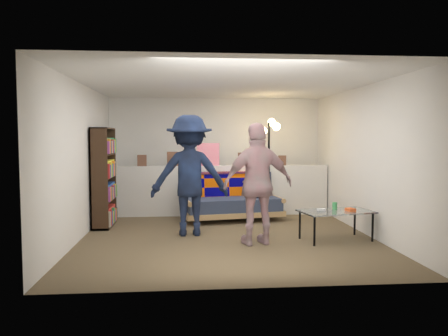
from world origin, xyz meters
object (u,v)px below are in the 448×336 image
(coffee_table, at_px, (336,213))
(person_right, at_px, (258,184))
(person_left, at_px, (190,175))
(floor_lamp, at_px, (270,147))
(futon_sofa, at_px, (232,200))
(bookshelf, at_px, (104,180))

(coffee_table, bearing_deg, person_right, -173.03)
(person_left, xyz_separation_m, person_right, (0.99, -0.72, -0.07))
(person_right, bearing_deg, floor_lamp, -115.65)
(futon_sofa, relative_size, person_left, 1.02)
(futon_sofa, bearing_deg, person_right, -85.01)
(futon_sofa, xyz_separation_m, person_left, (-0.82, -1.23, 0.59))
(futon_sofa, bearing_deg, floor_lamp, 20.78)
(bookshelf, bearing_deg, futon_sofa, 9.87)
(floor_lamp, height_order, person_left, floor_lamp)
(person_right, bearing_deg, futon_sofa, -95.62)
(person_left, bearing_deg, floor_lamp, -137.58)
(floor_lamp, xyz_separation_m, person_left, (-1.59, -1.52, -0.42))
(bookshelf, distance_m, coffee_table, 3.99)
(person_left, distance_m, person_right, 1.23)
(bookshelf, xyz_separation_m, person_right, (2.49, -1.55, 0.08))
(floor_lamp, distance_m, person_right, 2.37)
(futon_sofa, xyz_separation_m, bookshelf, (-2.32, -0.40, 0.44))
(bookshelf, height_order, person_left, person_left)
(futon_sofa, distance_m, person_left, 1.59)
(bookshelf, height_order, floor_lamp, floor_lamp)
(futon_sofa, distance_m, coffee_table, 2.28)
(person_left, height_order, person_right, person_left)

